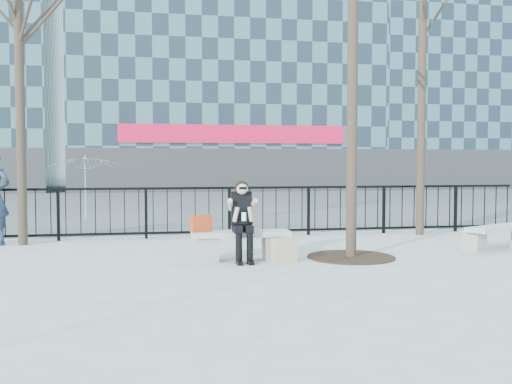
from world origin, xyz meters
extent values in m
plane|color=gray|center=(0.00, 0.00, 0.00)|extent=(120.00, 120.00, 0.00)
cube|color=#474747|center=(0.00, 15.00, 0.00)|extent=(60.00, 23.00, 0.01)
cube|color=black|center=(0.00, 3.00, 1.08)|extent=(14.00, 0.05, 0.05)
cube|color=black|center=(0.00, 3.00, 0.12)|extent=(14.00, 0.05, 0.05)
cube|color=#2D2D30|center=(3.00, 21.96, 1.20)|extent=(18.00, 0.08, 2.40)
cube|color=red|center=(3.00, 21.90, 3.20)|extent=(12.60, 0.12, 1.00)
cube|color=#466B71|center=(20.00, 27.00, 10.00)|extent=(16.00, 10.00, 20.00)
cube|color=#2D2D30|center=(20.00, 21.96, 1.20)|extent=(16.00, 0.08, 2.40)
cylinder|color=black|center=(1.90, -0.10, 3.75)|extent=(0.18, 0.18, 7.50)
cylinder|color=black|center=(-4.00, 2.50, 3.25)|extent=(0.18, 0.18, 6.50)
cylinder|color=black|center=(4.50, 2.60, 3.50)|extent=(0.18, 0.18, 7.00)
cylinder|color=black|center=(1.90, -0.10, 0.01)|extent=(1.50, 1.50, 0.02)
cube|color=slate|center=(-0.55, 0.00, 0.20)|extent=(0.32, 0.38, 0.40)
cube|color=slate|center=(0.55, 0.00, 0.20)|extent=(0.32, 0.38, 0.40)
cube|color=gray|center=(0.00, 0.00, 0.45)|extent=(1.65, 0.46, 0.09)
cube|color=slate|center=(4.41, 0.22, 0.19)|extent=(0.30, 0.35, 0.37)
cube|color=gray|center=(4.92, 0.22, 0.41)|extent=(1.54, 0.43, 0.08)
cube|color=#A83514|center=(-0.67, 0.02, 0.63)|extent=(0.37, 0.25, 0.28)
cube|color=#CDB191|center=(0.67, -0.33, 0.20)|extent=(0.45, 0.25, 0.40)
imported|color=yellow|center=(-3.30, 7.05, 0.93)|extent=(2.59, 2.62, 1.86)
camera|label=1|loc=(-1.44, -9.39, 1.64)|focal=40.00mm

